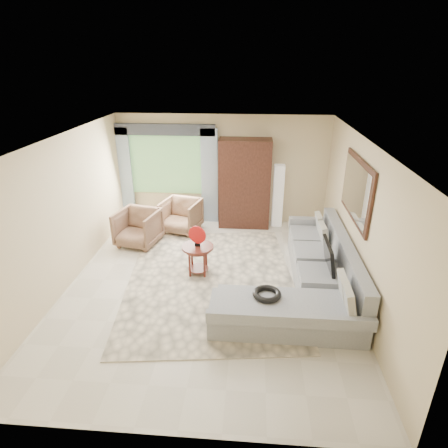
# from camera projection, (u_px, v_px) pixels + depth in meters

# --- Properties ---
(ground) EXTENTS (6.00, 6.00, 0.00)m
(ground) POSITION_uv_depth(u_px,v_px,m) (209.00, 284.00, 6.78)
(ground) COLOR silver
(ground) RESTS_ON ground
(area_rug) EXTENTS (3.44, 4.32, 0.02)m
(area_rug) POSITION_uv_depth(u_px,v_px,m) (211.00, 280.00, 6.90)
(area_rug) COLOR #F2E0C0
(area_rug) RESTS_ON ground
(sectional_sofa) EXTENTS (2.30, 3.46, 0.90)m
(sectional_sofa) POSITION_uv_depth(u_px,v_px,m) (311.00, 280.00, 6.38)
(sectional_sofa) COLOR #A8ABB0
(sectional_sofa) RESTS_ON ground
(tv_screen) EXTENTS (0.14, 0.74, 0.48)m
(tv_screen) POSITION_uv_depth(u_px,v_px,m) (329.00, 256.00, 6.27)
(tv_screen) COLOR black
(tv_screen) RESTS_ON sectional_sofa
(garden_hose) EXTENTS (0.43, 0.43, 0.09)m
(garden_hose) POSITION_uv_depth(u_px,v_px,m) (267.00, 294.00, 5.56)
(garden_hose) COLOR black
(garden_hose) RESTS_ON sectional_sofa
(coffee_table) EXTENTS (0.59, 0.59, 0.59)m
(coffee_table) POSITION_uv_depth(u_px,v_px,m) (198.00, 259.00, 6.99)
(coffee_table) COLOR #4C1A14
(coffee_table) RESTS_ON ground
(red_disc) EXTENTS (0.33, 0.12, 0.34)m
(red_disc) POSITION_uv_depth(u_px,v_px,m) (197.00, 235.00, 6.79)
(red_disc) COLOR red
(red_disc) RESTS_ON coffee_table
(armchair_left) EXTENTS (1.00, 1.02, 0.78)m
(armchair_left) POSITION_uv_depth(u_px,v_px,m) (138.00, 228.00, 8.10)
(armchair_left) COLOR #8A624B
(armchair_left) RESTS_ON ground
(armchair_right) EXTENTS (1.00, 1.02, 0.76)m
(armchair_right) POSITION_uv_depth(u_px,v_px,m) (181.00, 216.00, 8.74)
(armchair_right) COLOR #9C7A55
(armchair_right) RESTS_ON ground
(potted_plant) EXTENTS (0.59, 0.55, 0.52)m
(potted_plant) POSITION_uv_depth(u_px,v_px,m) (141.00, 214.00, 9.15)
(potted_plant) COLOR #999999
(potted_plant) RESTS_ON ground
(armoire) EXTENTS (1.20, 0.55, 2.10)m
(armoire) POSITION_uv_depth(u_px,v_px,m) (245.00, 184.00, 8.80)
(armoire) COLOR black
(armoire) RESTS_ON ground
(floor_lamp) EXTENTS (0.24, 0.24, 1.50)m
(floor_lamp) POSITION_uv_depth(u_px,v_px,m) (278.00, 196.00, 8.92)
(floor_lamp) COLOR silver
(floor_lamp) RESTS_ON ground
(window) EXTENTS (1.80, 0.04, 1.40)m
(window) POSITION_uv_depth(u_px,v_px,m) (167.00, 165.00, 9.02)
(window) COLOR #669E59
(window) RESTS_ON wall_back
(curtain_left) EXTENTS (0.40, 0.08, 2.30)m
(curtain_left) POSITION_uv_depth(u_px,v_px,m) (124.00, 175.00, 9.12)
(curtain_left) COLOR #9EB7CC
(curtain_left) RESTS_ON ground
(curtain_right) EXTENTS (0.40, 0.08, 2.30)m
(curtain_right) POSITION_uv_depth(u_px,v_px,m) (210.00, 177.00, 8.96)
(curtain_right) COLOR #9EB7CC
(curtain_right) RESTS_ON ground
(valance) EXTENTS (2.40, 0.12, 0.26)m
(valance) POSITION_uv_depth(u_px,v_px,m) (164.00, 130.00, 8.61)
(valance) COLOR #1E232D
(valance) RESTS_ON wall_back
(wall_mirror) EXTENTS (0.05, 1.70, 1.05)m
(wall_mirror) POSITION_uv_depth(u_px,v_px,m) (357.00, 190.00, 6.21)
(wall_mirror) COLOR black
(wall_mirror) RESTS_ON wall_right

